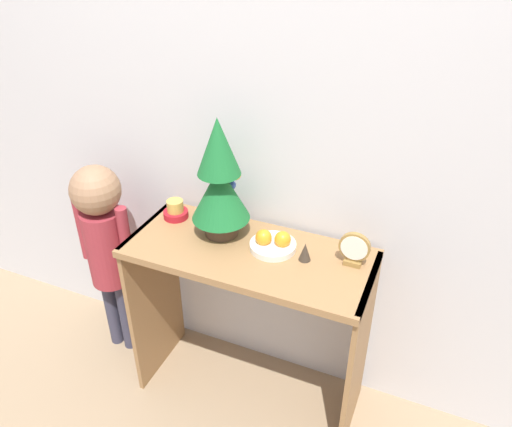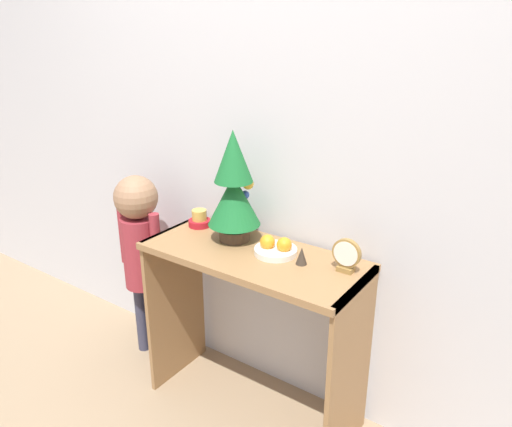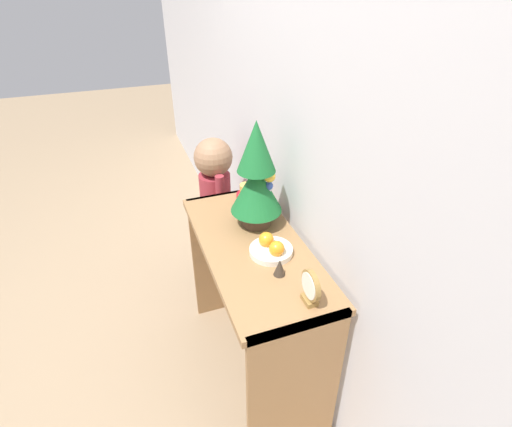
{
  "view_description": "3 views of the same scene",
  "coord_description": "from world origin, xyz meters",
  "px_view_note": "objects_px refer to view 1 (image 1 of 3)",
  "views": [
    {
      "loc": [
        0.63,
        -1.2,
        1.92
      ],
      "look_at": [
        0.05,
        0.17,
        1.0
      ],
      "focal_mm": 35.0,
      "sensor_mm": 36.0,
      "label": 1
    },
    {
      "loc": [
        1.09,
        -1.33,
        1.7
      ],
      "look_at": [
        0.02,
        0.2,
        0.98
      ],
      "focal_mm": 35.0,
      "sensor_mm": 36.0,
      "label": 2
    },
    {
      "loc": [
        1.29,
        -0.25,
        1.82
      ],
      "look_at": [
        -0.02,
        0.23,
        0.94
      ],
      "focal_mm": 28.0,
      "sensor_mm": 36.0,
      "label": 3
    }
  ],
  "objects_px": {
    "fruit_bowl": "(273,243)",
    "desk_clock": "(354,249)",
    "figurine": "(305,252)",
    "singing_bowl": "(176,211)",
    "child_figure": "(104,235)",
    "mini_tree": "(220,180)"
  },
  "relations": [
    {
      "from": "desk_clock",
      "to": "singing_bowl",
      "type": "bearing_deg",
      "value": 177.86
    },
    {
      "from": "fruit_bowl",
      "to": "desk_clock",
      "type": "distance_m",
      "value": 0.31
    },
    {
      "from": "singing_bowl",
      "to": "mini_tree",
      "type": "bearing_deg",
      "value": -7.93
    },
    {
      "from": "singing_bowl",
      "to": "desk_clock",
      "type": "distance_m",
      "value": 0.77
    },
    {
      "from": "desk_clock",
      "to": "mini_tree",
      "type": "bearing_deg",
      "value": -179.59
    },
    {
      "from": "child_figure",
      "to": "mini_tree",
      "type": "bearing_deg",
      "value": 4.88
    },
    {
      "from": "singing_bowl",
      "to": "figurine",
      "type": "height_order",
      "value": "singing_bowl"
    },
    {
      "from": "fruit_bowl",
      "to": "singing_bowl",
      "type": "bearing_deg",
      "value": 173.64
    },
    {
      "from": "fruit_bowl",
      "to": "mini_tree",
      "type": "bearing_deg",
      "value": 175.26
    },
    {
      "from": "desk_clock",
      "to": "figurine",
      "type": "bearing_deg",
      "value": -166.12
    },
    {
      "from": "mini_tree",
      "to": "desk_clock",
      "type": "distance_m",
      "value": 0.56
    },
    {
      "from": "fruit_bowl",
      "to": "figurine",
      "type": "height_order",
      "value": "fruit_bowl"
    },
    {
      "from": "singing_bowl",
      "to": "figurine",
      "type": "relative_size",
      "value": 1.44
    },
    {
      "from": "mini_tree",
      "to": "child_figure",
      "type": "bearing_deg",
      "value": -175.12
    },
    {
      "from": "fruit_bowl",
      "to": "desk_clock",
      "type": "relative_size",
      "value": 1.32
    },
    {
      "from": "singing_bowl",
      "to": "desk_clock",
      "type": "height_order",
      "value": "desk_clock"
    },
    {
      "from": "singing_bowl",
      "to": "child_figure",
      "type": "xyz_separation_m",
      "value": [
        -0.34,
        -0.08,
        -0.16
      ]
    },
    {
      "from": "mini_tree",
      "to": "desk_clock",
      "type": "relative_size",
      "value": 3.62
    },
    {
      "from": "singing_bowl",
      "to": "figurine",
      "type": "bearing_deg",
      "value": -6.8
    },
    {
      "from": "fruit_bowl",
      "to": "figurine",
      "type": "xyz_separation_m",
      "value": [
        0.13,
        -0.02,
        0.01
      ]
    },
    {
      "from": "mini_tree",
      "to": "desk_clock",
      "type": "xyz_separation_m",
      "value": [
        0.53,
        0.0,
        -0.18
      ]
    },
    {
      "from": "mini_tree",
      "to": "fruit_bowl",
      "type": "xyz_separation_m",
      "value": [
        0.23,
        -0.02,
        -0.22
      ]
    }
  ]
}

